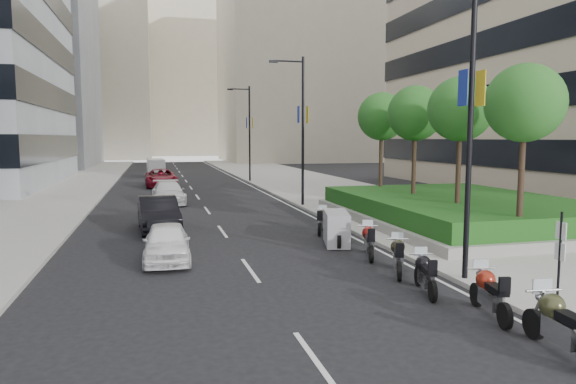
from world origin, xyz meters
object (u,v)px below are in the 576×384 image
object	(u,v)px
car_a	(167,242)
lamp_post_1	(300,123)
motorcycle_3	(398,256)
motorcycle_6	(321,221)
motorcycle_5	(336,228)
motorcycle_4	(369,241)
car_c	(168,193)
lamp_post_0	(466,107)
motorcycle_1	(489,293)
motorcycle_2	(425,274)
car_b	(158,214)
lamp_post_2	(248,129)
delivery_van	(156,168)
parking_sign	(560,256)
car_d	(161,178)
motorcycle_0	(559,324)

from	to	relation	value
car_a	lamp_post_1	bearing A→B (deg)	57.54
motorcycle_3	car_a	xyz separation A→B (m)	(-6.91, 3.50, 0.10)
lamp_post_1	motorcycle_6	xyz separation A→B (m)	(-1.41, -8.43, -4.53)
motorcycle_5	car_a	xyz separation A→B (m)	(-6.54, -1.11, -0.00)
motorcycle_4	car_c	distance (m)	18.24
lamp_post_0	motorcycle_1	xyz separation A→B (m)	(-0.94, -2.64, -4.50)
lamp_post_1	motorcycle_2	xyz separation A→B (m)	(-1.48, -17.61, -4.53)
motorcycle_3	car_b	distance (m)	11.86
motorcycle_3	lamp_post_2	bearing A→B (deg)	21.07
motorcycle_4	delivery_van	world-z (taller)	delivery_van
parking_sign	car_b	size ratio (longest dim) A/B	0.53
lamp_post_2	delivery_van	bearing A→B (deg)	130.28
lamp_post_2	motorcycle_4	size ratio (longest dim) A/B	4.35
delivery_van	car_d	bearing A→B (deg)	-91.83
motorcycle_2	motorcycle_4	size ratio (longest dim) A/B	0.95
motorcycle_2	car_b	size ratio (longest dim) A/B	0.42
motorcycle_3	car_c	bearing A→B (deg)	41.72
car_a	motorcycle_2	bearing A→B (deg)	-37.78
car_a	motorcycle_6	bearing A→B (deg)	30.06
motorcycle_2	delivery_van	size ratio (longest dim) A/B	0.43
car_b	car_d	size ratio (longest dim) A/B	0.85
motorcycle_1	car_a	size ratio (longest dim) A/B	0.55
lamp_post_0	car_d	world-z (taller)	lamp_post_0
motorcycle_4	car_b	size ratio (longest dim) A/B	0.44
lamp_post_1	motorcycle_4	world-z (taller)	lamp_post_1
car_d	motorcycle_1	bearing A→B (deg)	-80.79
lamp_post_2	motorcycle_0	xyz separation A→B (m)	(-0.98, -39.85, -4.45)
motorcycle_2	motorcycle_3	xyz separation A→B (m)	(0.20, 2.01, 0.02)
motorcycle_0	car_c	bearing A→B (deg)	21.10
motorcycle_0	car_c	world-z (taller)	car_c
motorcycle_1	car_c	size ratio (longest dim) A/B	0.43
motorcycle_3	motorcycle_4	xyz separation A→B (m)	(0.03, 2.31, 0.02)
motorcycle_5	motorcycle_2	bearing A→B (deg)	-164.42
car_d	delivery_van	world-z (taller)	delivery_van
motorcycle_6	car_d	size ratio (longest dim) A/B	0.34
motorcycle_1	lamp_post_2	bearing A→B (deg)	10.64
motorcycle_2	lamp_post_1	bearing A→B (deg)	9.62
lamp_post_2	motorcycle_2	size ratio (longest dim) A/B	4.57
lamp_post_2	motorcycle_4	xyz separation A→B (m)	(-1.25, -31.30, -4.50)
motorcycle_1	motorcycle_5	world-z (taller)	motorcycle_5
motorcycle_1	motorcycle_6	world-z (taller)	motorcycle_1
motorcycle_3	motorcycle_4	distance (m)	2.31
parking_sign	car_b	distance (m)	16.58
motorcycle_6	delivery_van	world-z (taller)	delivery_van
motorcycle_1	motorcycle_4	bearing A→B (deg)	14.89
motorcycle_6	car_b	xyz separation A→B (m)	(-7.01, 2.30, 0.24)
motorcycle_0	motorcycle_6	world-z (taller)	motorcycle_0
motorcycle_0	motorcycle_6	xyz separation A→B (m)	(-0.43, 13.42, -0.08)
motorcycle_2	motorcycle_5	size ratio (longest dim) A/B	0.85
car_d	motorcycle_5	bearing A→B (deg)	-78.61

